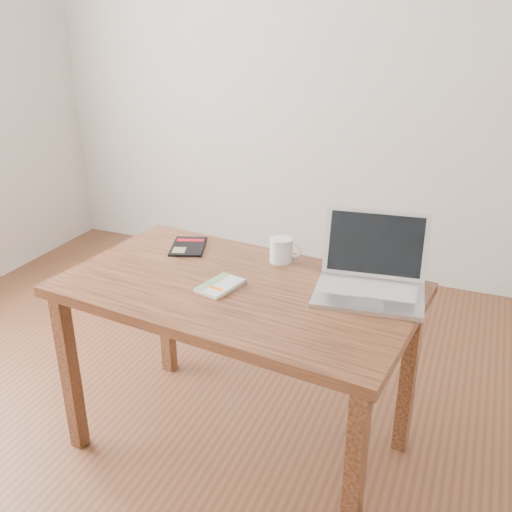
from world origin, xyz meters
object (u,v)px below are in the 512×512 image
at_px(desk, 237,306).
at_px(laptop, 371,277).
at_px(black_guidebook, 188,246).
at_px(white_guidebook, 220,286).
at_px(coffee_mug, 282,250).

relative_size(desk, laptop, 3.28).
xyz_separation_m(desk, black_guidebook, (-0.34, 0.25, 0.09)).
relative_size(black_guidebook, laptop, 0.57).
distance_m(white_guidebook, coffee_mug, 0.33).
xyz_separation_m(desk, white_guidebook, (-0.05, -0.04, 0.10)).
bearing_deg(coffee_mug, black_guidebook, 165.88).
bearing_deg(desk, coffee_mug, 79.74).
height_order(desk, coffee_mug, coffee_mug).
bearing_deg(laptop, white_guidebook, -167.01).
bearing_deg(laptop, desk, -169.64).
distance_m(desk, laptop, 0.50).
bearing_deg(laptop, black_guidebook, 165.70).
relative_size(black_guidebook, coffee_mug, 1.85).
height_order(black_guidebook, coffee_mug, coffee_mug).
bearing_deg(desk, black_guidebook, 150.10).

